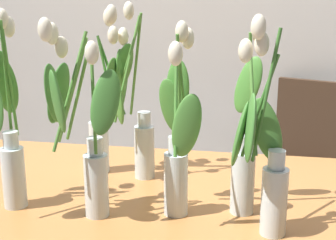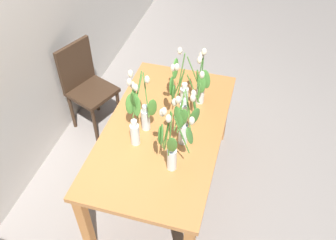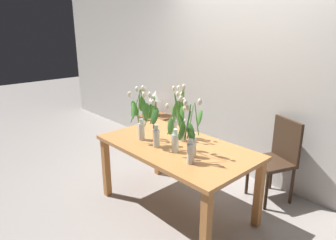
% 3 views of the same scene
% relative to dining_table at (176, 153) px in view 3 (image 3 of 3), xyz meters
% --- Properties ---
extents(ground_plane, '(18.00, 18.00, 0.00)m').
position_rel_dining_table_xyz_m(ground_plane, '(0.00, 0.00, -0.65)').
color(ground_plane, gray).
extents(room_wall_rear, '(9.00, 0.10, 2.70)m').
position_rel_dining_table_xyz_m(room_wall_rear, '(0.00, 1.26, 0.70)').
color(room_wall_rear, beige).
rests_on(room_wall_rear, ground).
extents(dining_table, '(1.60, 0.90, 0.74)m').
position_rel_dining_table_xyz_m(dining_table, '(0.00, 0.00, 0.00)').
color(dining_table, '#B7753D').
rests_on(dining_table, ground).
extents(tulip_vase_0, '(0.18, 0.23, 0.57)m').
position_rel_dining_table_xyz_m(tulip_vase_0, '(-0.38, -0.16, 0.33)').
color(tulip_vase_0, silver).
rests_on(tulip_vase_0, dining_table).
extents(tulip_vase_1, '(0.24, 0.20, 0.56)m').
position_rel_dining_table_xyz_m(tulip_vase_1, '(-0.13, -0.19, 0.33)').
color(tulip_vase_1, silver).
rests_on(tulip_vase_1, dining_table).
extents(tulip_vase_2, '(0.16, 0.13, 0.57)m').
position_rel_dining_table_xyz_m(tulip_vase_2, '(0.36, -0.21, 0.27)').
color(tulip_vase_2, silver).
rests_on(tulip_vase_2, dining_table).
extents(tulip_vase_3, '(0.15, 0.12, 0.51)m').
position_rel_dining_table_xyz_m(tulip_vase_3, '(-0.18, 0.17, 0.27)').
color(tulip_vase_3, silver).
rests_on(tulip_vase_3, dining_table).
extents(tulip_vase_4, '(0.17, 0.25, 0.54)m').
position_rel_dining_table_xyz_m(tulip_vase_4, '(0.12, -0.12, 0.30)').
color(tulip_vase_4, silver).
rests_on(tulip_vase_4, dining_table).
extents(tulip_vase_5, '(0.19, 0.20, 0.59)m').
position_rel_dining_table_xyz_m(tulip_vase_5, '(-0.07, 0.13, 0.31)').
color(tulip_vase_5, silver).
rests_on(tulip_vase_5, dining_table).
extents(tulip_vase_6, '(0.17, 0.23, 0.54)m').
position_rel_dining_table_xyz_m(tulip_vase_6, '(0.31, -0.09, 0.27)').
color(tulip_vase_6, silver).
rests_on(tulip_vase_6, dining_table).
extents(dining_chair, '(0.52, 0.52, 0.93)m').
position_rel_dining_table_xyz_m(dining_chair, '(0.60, 0.99, -0.12)').
color(dining_chair, '#382619').
rests_on(dining_chair, ground).
extents(side_table, '(0.44, 0.44, 0.55)m').
position_rel_dining_table_xyz_m(side_table, '(-1.40, 0.94, -0.22)').
color(side_table, brown).
rests_on(side_table, ground).
extents(table_lamp, '(0.22, 0.22, 0.40)m').
position_rel_dining_table_xyz_m(table_lamp, '(-1.44, 0.96, 0.21)').
color(table_lamp, olive).
rests_on(table_lamp, side_table).
extents(pillar_candle, '(0.06, 0.06, 0.07)m').
position_rel_dining_table_xyz_m(pillar_candle, '(-1.51, 0.88, -0.06)').
color(pillar_candle, '#CC4C23').
rests_on(pillar_candle, side_table).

